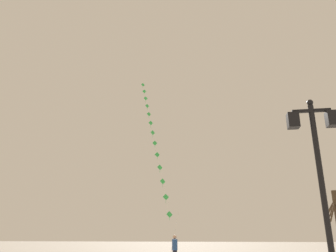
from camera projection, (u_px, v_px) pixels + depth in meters
twin_lantern_lamp_post at (318, 158)px, 8.22m from camera, size 1.24×0.28×5.07m
kite_train at (154, 139)px, 29.92m from camera, size 5.89×13.58×18.66m
kite_flyer at (175, 250)px, 18.98m from camera, size 0.36×0.62×1.71m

